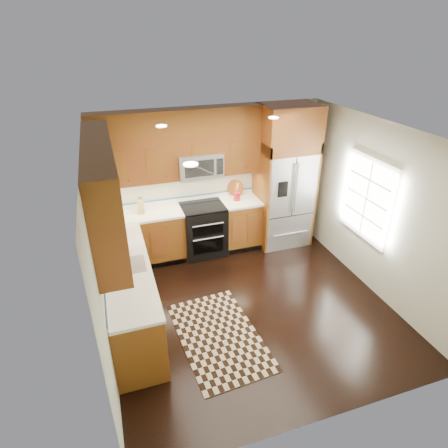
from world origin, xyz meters
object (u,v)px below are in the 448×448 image
object	(u,v)px
range	(203,230)
refrigerator	(285,178)
utensil_crock	(237,195)
rug	(219,336)
knife_block	(141,206)

from	to	relation	value
range	refrigerator	size ratio (longest dim) A/B	0.36
range	utensil_crock	xyz separation A→B (m)	(0.66, 0.05, 0.58)
utensil_crock	range	bearing A→B (deg)	-175.69
refrigerator	utensil_crock	world-z (taller)	refrigerator
rug	range	bearing A→B (deg)	75.79
utensil_crock	rug	bearing A→B (deg)	-115.49
range	knife_block	world-z (taller)	knife_block
refrigerator	utensil_crock	xyz separation A→B (m)	(-0.89, 0.09, -0.25)
range	knife_block	bearing A→B (deg)	174.79
refrigerator	knife_block	world-z (taller)	refrigerator
range	rug	xyz separation A→B (m)	(-0.39, -2.15, -0.46)
rug	utensil_crock	distance (m)	2.65
rug	knife_block	distance (m)	2.56
range	rug	distance (m)	2.23
knife_block	refrigerator	bearing A→B (deg)	-2.94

